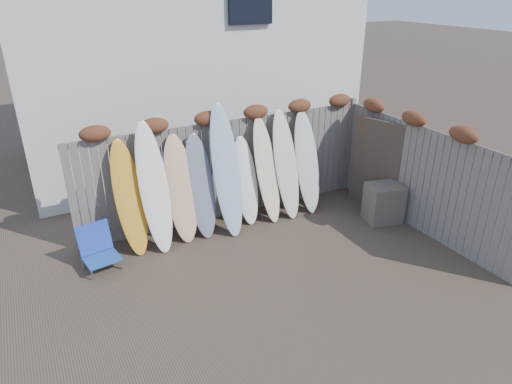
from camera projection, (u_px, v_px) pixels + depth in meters
name	position (u px, v px, depth m)	size (l,w,h in m)	color
ground	(290.00, 274.00, 7.52)	(80.00, 80.00, 0.00)	#493A2D
back_fence	(231.00, 160.00, 8.97)	(6.05, 0.28, 2.24)	slate
right_fence	(422.00, 173.00, 8.50)	(0.28, 4.40, 2.24)	slate
house	(177.00, 33.00, 11.61)	(8.50, 5.50, 6.33)	silver
beach_chair	(98.00, 248.00, 7.60)	(0.64, 0.67, 0.73)	#2351B0
wooden_crate	(384.00, 203.00, 9.06)	(0.66, 0.55, 0.77)	#453D34
lattice_panel	(378.00, 166.00, 9.34)	(0.05, 1.26, 1.90)	brown
surfboard_0	(129.00, 198.00, 7.84)	(0.50, 0.07, 2.07)	gold
surfboard_1	(154.00, 188.00, 7.91)	(0.51, 0.07, 2.35)	white
surfboard_2	(181.00, 189.00, 8.26)	(0.55, 0.07, 2.01)	#DEB681
surfboard_3	(201.00, 186.00, 8.40)	(0.51, 0.07, 1.98)	slate
surfboard_4	(226.00, 171.00, 8.42)	(0.53, 0.07, 2.51)	#A2B6D1
surfboard_5	(246.00, 181.00, 8.90)	(0.46, 0.07, 1.76)	white
surfboard_6	(267.00, 170.00, 8.94)	(0.46, 0.07, 2.12)	#FEE2B5
surfboard_7	(286.00, 165.00, 9.08)	(0.49, 0.07, 2.21)	silver
surfboard_8	(307.00, 162.00, 9.33)	(0.51, 0.07, 2.13)	silver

